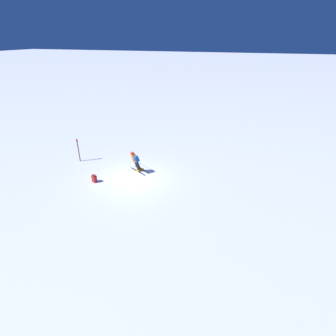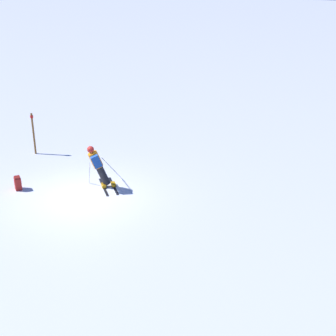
# 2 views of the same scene
# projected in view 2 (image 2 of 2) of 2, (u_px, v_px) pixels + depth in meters

# --- Properties ---
(ground_plane) EXTENTS (300.00, 300.00, 0.00)m
(ground_plane) POSITION_uv_depth(u_px,v_px,m) (82.00, 197.00, 16.33)
(ground_plane) COLOR white
(skier) EXTENTS (1.55, 1.63, 1.68)m
(skier) POSITION_uv_depth(u_px,v_px,m) (98.00, 165.00, 16.65)
(skier) COLOR black
(skier) RESTS_ON ground
(spare_backpack) EXTENTS (0.31, 0.36, 0.50)m
(spare_backpack) POSITION_uv_depth(u_px,v_px,m) (18.00, 183.00, 16.81)
(spare_backpack) COLOR #AD231E
(spare_backpack) RESTS_ON ground
(trail_marker) EXTENTS (0.13, 0.13, 1.82)m
(trail_marker) POSITION_uv_depth(u_px,v_px,m) (33.00, 132.00, 19.94)
(trail_marker) COLOR brown
(trail_marker) RESTS_ON ground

